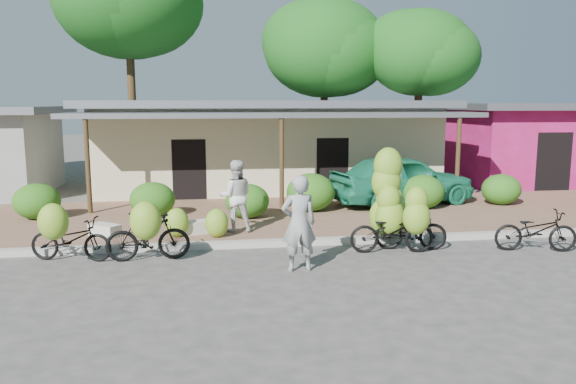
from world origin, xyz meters
The scene contains 26 objects.
ground centered at (0.00, 0.00, 0.00)m, with size 100.00×100.00×0.00m, color #413F3D.
sidewalk centered at (0.00, 5.00, 0.06)m, with size 60.00×6.00×0.12m, color #90634D.
curb centered at (0.00, 2.00, 0.07)m, with size 60.00×0.25×0.15m, color #A8A399.
shop_main centered at (0.00, 10.93, 1.72)m, with size 13.00×8.50×3.35m.
shop_pink centered at (10.50, 10.99, 1.67)m, with size 6.00×6.00×3.25m.
tree_center_right centered at (3.31, 16.61, 5.97)m, with size 5.95×5.90×8.22m.
tree_near_right centered at (7.31, 14.61, 5.62)m, with size 5.00×4.87×7.47m.
hedge_0 centered at (-6.86, 5.43, 0.61)m, with size 1.26×1.13×0.98m, color #295914.
hedge_1 centered at (-3.75, 5.28, 0.61)m, with size 1.25×1.13×0.98m, color #295914.
hedge_2 centered at (-1.15, 4.74, 0.60)m, with size 1.22×1.10×0.95m, color #295914.
hedge_3 centered at (0.77, 5.46, 0.68)m, with size 1.43×1.29×1.12m, color #295914.
hedge_4 centered at (4.19, 5.38, 0.63)m, with size 1.30×1.17×1.02m, color #295914.
hedge_5 centered at (6.88, 5.66, 0.60)m, with size 1.22×1.10×0.96m, color #295914.
bike_far_left centered at (-5.11, 1.32, 0.55)m, with size 1.86×1.40×1.34m.
bike_left centered at (-3.48, 1.07, 0.62)m, with size 1.76×1.20×1.38m.
bike_center centered at (1.78, 1.35, 0.89)m, with size 1.90×1.27×2.29m.
bike_right centered at (2.22, 1.02, 0.66)m, with size 1.65×1.27×1.53m.
bike_far_right centered at (4.97, 0.73, 0.47)m, with size 1.87×1.01×0.93m.
loose_banana_a centered at (-2.97, 2.75, 0.47)m, with size 0.56×0.48×0.70m, color #9ABB2E.
loose_banana_b centered at (-2.03, 2.58, 0.46)m, with size 0.55×0.47×0.69m, color #9ABB2E.
loose_banana_c centered at (2.56, 3.02, 0.47)m, with size 0.56×0.48×0.70m, color #9ABB2E.
sack_near centered at (-2.47, 3.08, 0.27)m, with size 0.85×0.40×0.30m, color beige.
sack_far centered at (-4.69, 3.12, 0.26)m, with size 0.75×0.38×0.28m, color beige.
vendor centered at (-0.49, 0.04, 0.95)m, with size 0.69×0.46×1.91m, color gray.
bystander centered at (-1.55, 3.14, 1.01)m, with size 0.86×0.67×1.77m, color silver.
teal_van centered at (3.82, 6.20, 0.90)m, with size 1.85×4.60×1.57m, color #1A7956.
Camera 1 is at (-2.26, -10.51, 3.28)m, focal length 35.00 mm.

